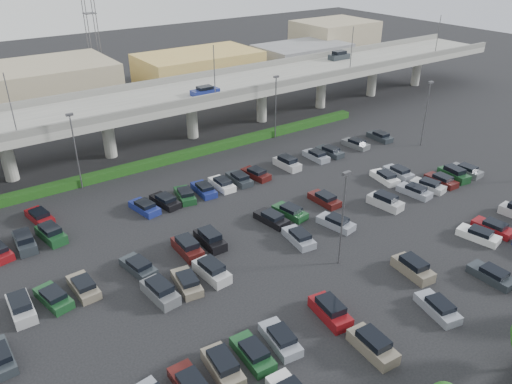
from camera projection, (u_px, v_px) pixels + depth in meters
ground at (290, 229)px, 56.81m from camera, size 280.00×280.00×0.00m
overpass at (161, 102)px, 76.77m from camera, size 150.00×13.00×15.80m
hedge at (186, 154)px, 74.73m from camera, size 66.00×1.60×1.10m
parked_cars at (284, 241)px, 53.55m from camera, size 62.60×41.67×1.67m
light_poles at (250, 183)px, 53.29m from camera, size 66.90×48.38×10.30m
distant_buildings at (155, 72)px, 106.33m from camera, size 138.00×24.00×9.00m
comm_tower at (89, 10)px, 105.46m from camera, size 2.40×2.40×30.00m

